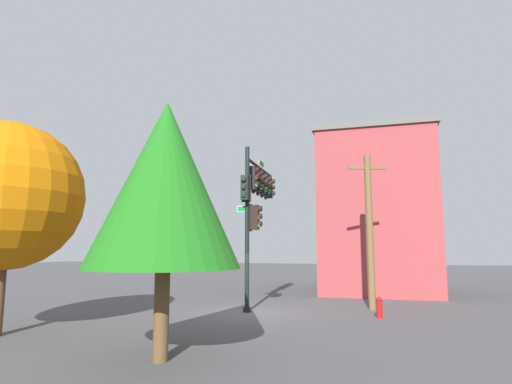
# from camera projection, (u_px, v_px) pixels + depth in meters

# --- Properties ---
(ground_plane) EXTENTS (120.00, 120.00, 0.00)m
(ground_plane) POSITION_uv_depth(u_px,v_px,m) (247.00, 312.00, 18.12)
(ground_plane) COLOR #49484B
(signal_pole_assembly) EXTENTS (5.53, 1.15, 7.37)m
(signal_pole_assembly) POSITION_uv_depth(u_px,v_px,m) (257.00, 194.00, 20.31)
(signal_pole_assembly) COLOR black
(signal_pole_assembly) RESTS_ON ground_plane
(utility_pole) EXTENTS (0.66, 1.75, 7.12)m
(utility_pole) POSITION_uv_depth(u_px,v_px,m) (370.00, 228.00, 19.32)
(utility_pole) COLOR brown
(utility_pole) RESTS_ON ground_plane
(fire_hydrant) EXTENTS (0.33, 0.24, 0.83)m
(fire_hydrant) POSITION_uv_depth(u_px,v_px,m) (379.00, 307.00, 16.63)
(fire_hydrant) COLOR red
(fire_hydrant) RESTS_ON ground_plane
(tree_near) EXTENTS (4.91, 4.91, 6.94)m
(tree_near) POSITION_uv_depth(u_px,v_px,m) (6.00, 196.00, 13.73)
(tree_near) COLOR brown
(tree_near) RESTS_ON ground_plane
(tree_mid) EXTENTS (3.92, 3.92, 6.60)m
(tree_mid) POSITION_uv_depth(u_px,v_px,m) (165.00, 184.00, 10.76)
(tree_mid) COLOR brown
(tree_mid) RESTS_ON ground_plane
(brick_building) EXTENTS (9.09, 7.14, 10.04)m
(brick_building) POSITION_uv_depth(u_px,v_px,m) (377.00, 214.00, 27.58)
(brick_building) COLOR #98393B
(brick_building) RESTS_ON ground_plane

